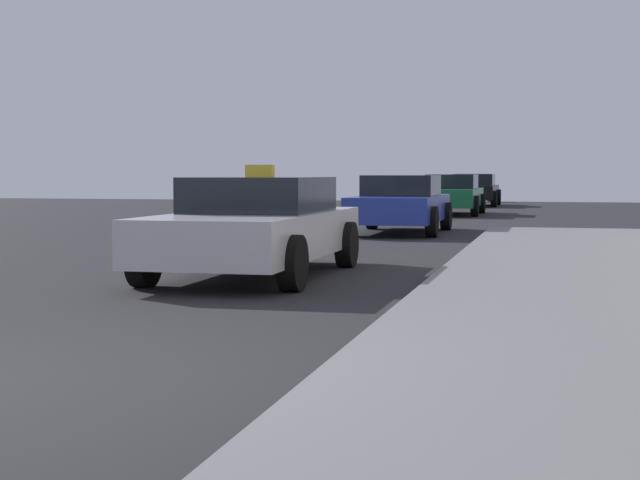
{
  "coord_description": "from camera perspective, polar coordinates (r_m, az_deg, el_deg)",
  "views": [
    {
      "loc": [
        3.38,
        -5.5,
        1.33
      ],
      "look_at": [
        1.83,
        0.94,
        0.87
      ],
      "focal_mm": 54.94,
      "sensor_mm": 36.0,
      "label": 1
    }
  ],
  "objects": [
    {
      "name": "car_blue",
      "position": [
        21.63,
        4.7,
        2.13
      ],
      "size": [
        1.96,
        4.18,
        1.27
      ],
      "rotation": [
        0.0,
        0.0,
        3.14
      ],
      "color": "#233899",
      "rests_on": "ground_plane"
    },
    {
      "name": "car_green",
      "position": [
        31.3,
        7.67,
        2.66
      ],
      "size": [
        1.92,
        4.33,
        1.27
      ],
      "rotation": [
        0.0,
        0.0,
        3.14
      ],
      "color": "#196638",
      "rests_on": "ground_plane"
    },
    {
      "name": "car_red",
      "position": [
        47.08,
        8.91,
        3.07
      ],
      "size": [
        2.0,
        4.01,
        1.27
      ],
      "rotation": [
        0.0,
        0.0,
        3.14
      ],
      "color": "red",
      "rests_on": "ground_plane"
    },
    {
      "name": "car_silver",
      "position": [
        12.58,
        -3.74,
        0.84
      ],
      "size": [
        2.01,
        4.55,
        1.43
      ],
      "rotation": [
        0.0,
        0.0,
        3.14
      ],
      "color": "#B7B7BF",
      "rests_on": "ground_plane"
    },
    {
      "name": "car_black",
      "position": [
        39.58,
        8.94,
        2.91
      ],
      "size": [
        1.99,
        4.15,
        1.27
      ],
      "rotation": [
        0.0,
        0.0,
        3.14
      ],
      "color": "black",
      "rests_on": "ground_plane"
    },
    {
      "name": "ground_plane",
      "position": [
        6.59,
        -17.82,
        -7.88
      ],
      "size": [
        80.0,
        80.0,
        0.0
      ],
      "primitive_type": "plane",
      "color": "#232326"
    }
  ]
}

